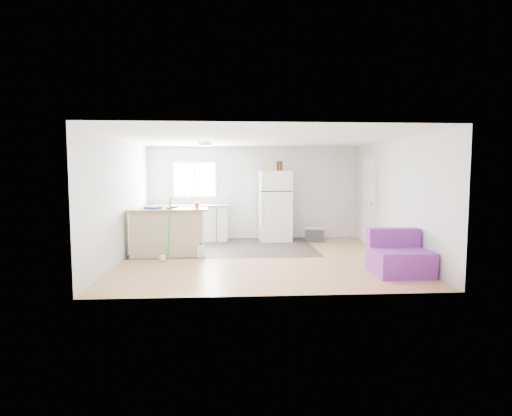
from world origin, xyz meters
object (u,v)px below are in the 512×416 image
Objects in this scene: blue_tray at (153,208)px; bottle_right at (281,166)px; cardboard_box at (270,165)px; peninsula at (168,232)px; bottle_left at (278,166)px; cleaner_jug at (201,251)px; cooler at (315,234)px; red_cup at (197,205)px; refrigerator at (275,206)px; mop at (164,249)px; kitchen_cabinets at (187,223)px; purple_seat at (399,258)px.

bottle_right reaches higher than blue_tray.
cardboard_box is (2.58, 1.71, 0.92)m from blue_tray.
peninsula is 3.32m from bottle_left.
cleaner_jug is 3.17m from bottle_left.
cardboard_box is at bearing -173.65° from cooler.
cleaner_jug is 2.54× the size of red_cup.
refrigerator reaches higher than mop.
cooler is 1.94m from bottle_left.
peninsula is 2.91× the size of cooler.
blue_tray is at bearing -148.52° from bottle_left.
kitchen_cabinets is 8.38× the size of bottle_left.
kitchen_cabinets is at bearing 175.43° from refrigerator.
blue_tray is at bearing -109.90° from kitchen_cabinets.
blue_tray is 1.00× the size of cardboard_box.
cooler is 1.90m from bottle_right.
bottle_right is at bearing 66.07° from cleaner_jug.
kitchen_cabinets is 2.30× the size of purple_seat.
peninsula is at bearing -176.59° from red_cup.
mop is (-3.40, -2.08, 0.04)m from cooler.
bottle_left and bottle_right have the same top height.
cooler is 4.69× the size of red_cup.
purple_seat is 2.99× the size of cleaner_jug.
bottle_left reaches higher than cleaner_jug.
cardboard_box is at bearing 32.40° from peninsula.
refrigerator reaches higher than peninsula.
bottle_right is at bearing 29.50° from peninsula.
cardboard_box is (-1.12, 0.14, 1.72)m from cooler.
cardboard_box is 0.21m from bottle_left.
mop reaches higher than kitchen_cabinets.
mop reaches higher than blue_tray.
refrigerator is 7.07× the size of bottle_right.
blue_tray is (-0.29, -0.01, 0.50)m from peninsula.
cardboard_box is (2.28, 2.22, 1.69)m from mop.
mop is at bearing -138.14° from bottle_left.
kitchen_cabinets is 2.36m from mop.
blue_tray reaches higher than peninsula.
purple_seat is 7.59× the size of red_cup.
blue_tray is (-4.47, 1.74, 0.73)m from purple_seat.
red_cup is 2.65m from bottle_left.
mop is 4.24× the size of blue_tray.
refrigerator reaches higher than purple_seat.
bottle_right is at bearing -7.04° from kitchen_cabinets.
refrigerator is 1.39× the size of mop.
red_cup reaches higher than cleaner_jug.
kitchen_cabinets is 8.38× the size of bottle_right.
red_cup is (0.40, -1.77, 0.58)m from kitchen_cabinets.
kitchen_cabinets is 2.70m from bottle_left.
purple_seat is (3.97, -3.56, -0.20)m from kitchen_cabinets.
bottle_left is at bearing -175.12° from cooler.
refrigerator is 1.94× the size of purple_seat.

